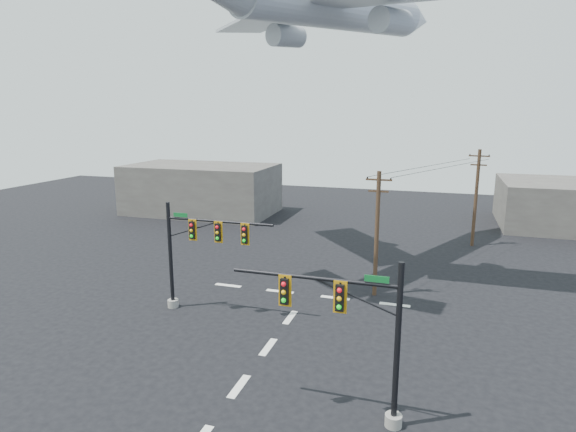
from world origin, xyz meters
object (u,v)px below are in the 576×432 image
(utility_pole_a, at_px, (377,232))
(airliner, at_px, (337,9))
(signal_mast_far, at_px, (195,251))
(signal_mast_near, at_px, (359,336))
(utility_pole_b, at_px, (476,196))

(utility_pole_a, xyz_separation_m, airliner, (-4.31, 5.97, 15.50))
(signal_mast_far, distance_m, utility_pole_a, 12.16)
(signal_mast_far, xyz_separation_m, airliner, (6.18, 12.10, 16.06))
(airliner, bearing_deg, signal_mast_near, -139.87)
(signal_mast_far, relative_size, utility_pole_b, 0.80)
(signal_mast_near, distance_m, airliner, 26.45)
(signal_mast_near, relative_size, airliner, 0.27)
(signal_mast_near, distance_m, signal_mast_far, 14.13)
(utility_pole_b, height_order, airliner, airliner)
(signal_mast_far, distance_m, utility_pole_b, 27.89)
(utility_pole_b, bearing_deg, signal_mast_far, -121.55)
(airliner, bearing_deg, utility_pole_b, -25.51)
(signal_mast_near, bearing_deg, airliner, 105.09)
(utility_pole_a, distance_m, airliner, 17.16)
(utility_pole_b, distance_m, airliner, 21.31)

